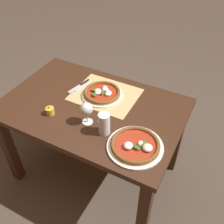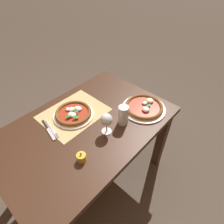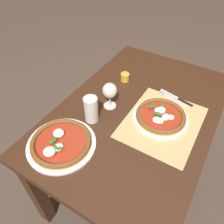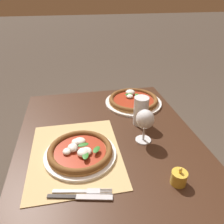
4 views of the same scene
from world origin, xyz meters
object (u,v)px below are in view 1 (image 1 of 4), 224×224
Objects in this scene: fork at (81,87)px; knife at (79,86)px; pizza_far at (135,145)px; wine_glass at (87,110)px; pint_glass at (104,124)px; pizza_near at (102,93)px; votive_candle at (50,111)px.

knife is (0.02, -0.01, 0.00)m from fork.
fork is (0.59, -0.34, -0.01)m from pizza_far.
knife is at bearing -49.20° from wine_glass.
wine_glass is 1.07× the size of pint_glass.
pizza_near is 0.89× the size of pizza_far.
knife is at bearing -4.09° from pizza_near.
pizza_near is 0.21m from knife.
pint_glass is 0.49m from fork.
pint_glass is 0.40m from votive_candle.
votive_candle is (0.00, 0.34, 0.02)m from knife.
pizza_near is 0.19m from fork.
pizza_near is at bearing 178.78° from fork.
votive_candle is at bearing -0.80° from pizza_far.
pizza_far is 4.57× the size of votive_candle.
fork is (0.19, -0.00, -0.02)m from pizza_near.
knife is at bearing -27.18° from fork.
pizza_near is at bearing -79.85° from wine_glass.
wine_glass reaches higher than pizza_near.
pint_glass is 0.68× the size of knife.
wine_glass reaches higher than votive_candle.
knife is (0.21, -0.01, -0.02)m from pizza_near.
knife is at bearing -29.87° from pizza_far.
votive_candle is at bearing 86.32° from fork.
pint_glass is 0.52m from knife.
fork is 0.93× the size of knife.
knife is at bearing -90.04° from votive_candle.
pizza_near is 0.39m from votive_candle.
pizza_far is 0.37m from wine_glass.
pizza_near is at bearing -39.72° from pizza_far.
pint_glass is (-0.19, 0.31, 0.05)m from pizza_near.
pizza_near is 0.30m from wine_glass.
pizza_near is 1.37× the size of knife.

